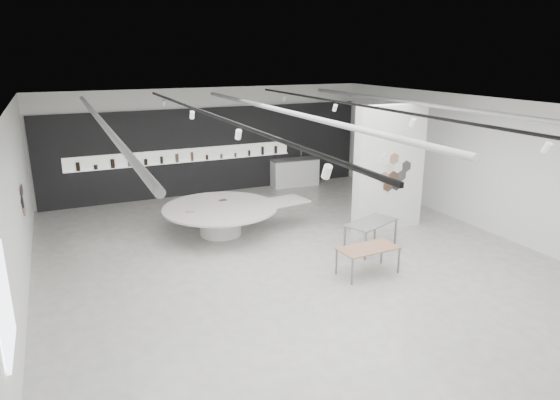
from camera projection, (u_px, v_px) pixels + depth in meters
name	position (u px, v px, depth m)	size (l,w,h in m)	color
room	(291.00, 180.00, 11.85)	(12.02, 14.02, 3.82)	#B2B1A8
back_wall_display	(209.00, 151.00, 18.06)	(11.80, 0.27, 3.10)	black
partition_column	(389.00, 168.00, 14.23)	(2.20, 0.38, 3.60)	white
display_island	(223.00, 216.00, 14.09)	(4.45, 3.67, 0.83)	white
sample_table_wood	(368.00, 250.00, 11.51)	(1.43, 0.78, 0.65)	#97674E
sample_table_stone	(371.00, 224.00, 12.97)	(1.63, 1.21, 0.75)	slate
kitchen_counter	(295.00, 172.00, 19.32)	(1.89, 0.84, 1.46)	white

